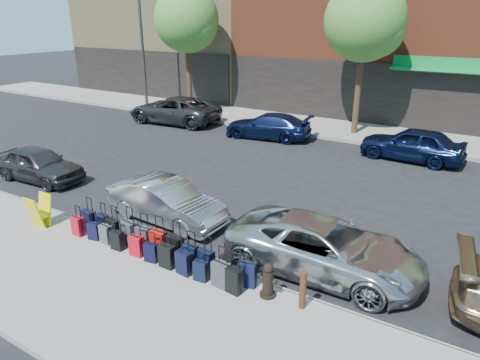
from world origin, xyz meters
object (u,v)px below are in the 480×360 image
Objects in this scene: car_near_2 at (324,247)px; car_far_2 at (412,144)px; bollard at (303,289)px; car_near_1 at (166,201)px; streetlight at (144,34)px; suitcase_front_5 at (159,242)px; tree_left at (189,22)px; tree_center at (368,23)px; display_rack at (40,211)px; fire_hydrant at (268,281)px; car_far_1 at (268,126)px; car_far_0 at (174,110)px; car_near_0 at (38,164)px.

car_near_2 is 9.93m from car_far_2.
car_near_1 is (-5.17, 1.87, 0.03)m from bollard.
streetlight is 19.11m from suitcase_front_5.
tree_center is at bearing 0.00° from tree_left.
car_near_1 is 0.81× the size of car_near_2.
tree_center is 16.25m from display_rack.
bollard is (0.79, 0.01, 0.08)m from fire_hydrant.
fire_hydrant is at bearing 19.90° from car_far_1.
car_far_1 is (-3.01, 11.51, 0.15)m from suitcase_front_5.
tree_left is at bearing 124.30° from suitcase_front_5.
tree_left is 0.91× the size of streetlight.
car_far_0 is at bearing -164.91° from tree_center.
car_far_0 is (3.69, -1.93, -3.92)m from streetlight.
bollard is 7.82m from display_rack.
car_far_2 is at bearing -1.87° from car_near_2.
tree_left reaches higher than car_far_0.
fire_hydrant is 0.17× the size of car_near_2.
fire_hydrant is 0.19× the size of car_far_2.
car_near_0 is 0.69× the size of car_far_0.
car_near_0 is at bearing 169.99° from bollard.
tree_left is 18.02m from suitcase_front_5.
bollard is at bearing 22.87° from car_far_1.
car_near_0 is 6.27m from car_near_1.
streetlight is at bearing -109.89° from car_far_1.
fire_hydrant is at bearing 41.47° from car_far_0.
display_rack is 0.22× the size of car_far_2.
car_near_1 is at bearing 155.19° from fire_hydrant.
bollard is (16.70, -13.67, -4.07)m from streetlight.
bollard is 0.21× the size of car_far_2.
car_near_0 is 10.59m from car_far_1.
car_near_0 is (-7.51, 1.92, 0.16)m from suitcase_front_5.
car_far_1 reaches higher than car_near_1.
display_rack is at bearing -176.51° from bollard.
car_far_2 is (3.79, 11.56, 0.24)m from suitcase_front_5.
suitcase_front_5 is at bearing 33.33° from car_far_0.
car_near_0 is at bearing -46.07° from car_far_2.
display_rack reaches higher than fire_hydrant.
tree_center is 13.52m from car_near_1.
tree_center is 6.63m from car_far_1.
suitcase_front_5 is 0.22× the size of car_near_2.
car_near_1 is 9.90m from car_far_1.
streetlight is at bearing 52.73° from car_near_2.
car_near_0 is at bearing 167.61° from fire_hydrant.
car_near_2 is at bearing -89.11° from car_near_1.
car_far_0 is at bearing -27.63° from streetlight.
streetlight reaches higher than car_near_1.
fire_hydrant is at bearing -104.22° from car_near_0.
car_far_1 is (-6.15, 11.62, 0.11)m from fire_hydrant.
car_near_1 is (-1.91, -12.50, -4.79)m from tree_center.
car_far_0 is (-1.58, 9.72, 0.12)m from car_near_0.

